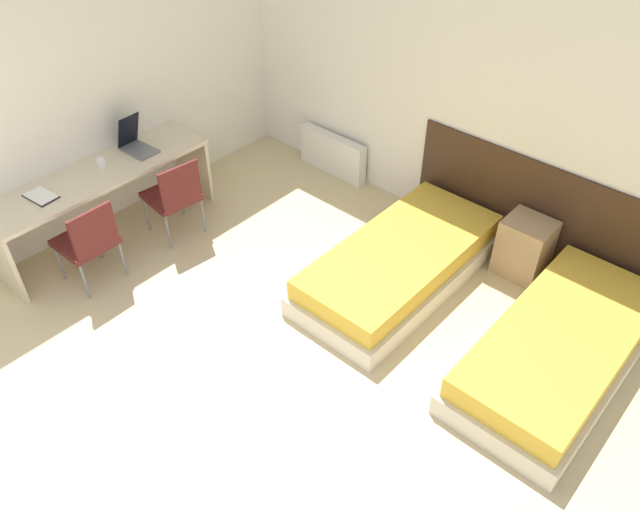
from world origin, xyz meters
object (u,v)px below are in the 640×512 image
at_px(bed_near_window, 400,264).
at_px(bed_near_door, 559,349).
at_px(nightstand, 524,247).
at_px(chair_near_laptop, 174,194).
at_px(laptop, 135,143).
at_px(chair_near_notebook, 88,240).

xyz_separation_m(bed_near_window, bed_near_door, (1.49, 0.00, 0.00)).
height_order(bed_near_window, nightstand, nightstand).
distance_m(chair_near_laptop, laptop, 0.63).
bearing_deg(chair_near_laptop, bed_near_window, 29.77).
bearing_deg(laptop, chair_near_laptop, -5.53).
bearing_deg(laptop, bed_near_door, 8.83).
xyz_separation_m(bed_near_door, chair_near_notebook, (-3.49, -1.79, 0.28)).
xyz_separation_m(nightstand, chair_near_notebook, (-2.74, -2.63, 0.19)).
xyz_separation_m(chair_near_laptop, laptop, (-0.54, 0.02, 0.32)).
height_order(nightstand, laptop, laptop).
height_order(bed_near_window, laptop, laptop).
distance_m(bed_near_window, laptop, 2.74).
bearing_deg(laptop, bed_near_window, 15.43).
relative_size(bed_near_door, laptop, 5.61).
bearing_deg(chair_near_laptop, bed_near_door, 20.23).
bearing_deg(nightstand, chair_near_laptop, -148.08).
xyz_separation_m(bed_near_door, nightstand, (-0.74, 0.83, 0.09)).
bearing_deg(chair_near_notebook, chair_near_laptop, 88.78).
xyz_separation_m(chair_near_notebook, laptop, (-0.54, 0.94, 0.32)).
bearing_deg(chair_near_notebook, nightstand, 42.54).
relative_size(chair_near_notebook, laptop, 2.28).
height_order(nightstand, chair_near_laptop, chair_near_laptop).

